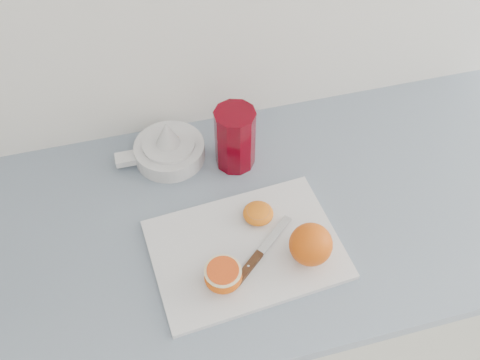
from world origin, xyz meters
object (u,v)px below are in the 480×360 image
Objects in this scene: counter at (224,314)px; citrus_juicer at (168,148)px; red_tumbler at (235,140)px; half_orange at (223,276)px; cutting_board at (246,249)px.

citrus_juicer reaches higher than counter.
counter is at bearing -70.75° from citrus_juicer.
half_orange is at bearing -108.53° from red_tumbler.
red_tumbler is (0.04, 0.24, 0.06)m from cutting_board.
citrus_juicer is at bearing 109.25° from counter.
red_tumbler reaches higher than half_orange.
cutting_board is 1.82× the size of citrus_juicer.
half_orange is 0.35m from citrus_juicer.
citrus_juicer reaches higher than half_orange.
half_orange is (-0.03, -0.15, 0.48)m from counter.
cutting_board is at bearing -99.42° from red_tumbler.
cutting_board reaches higher than counter.
cutting_board is 0.31m from citrus_juicer.
red_tumbler is at bearing 80.58° from cutting_board.
citrus_juicer is (-0.10, 0.29, 0.02)m from cutting_board.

